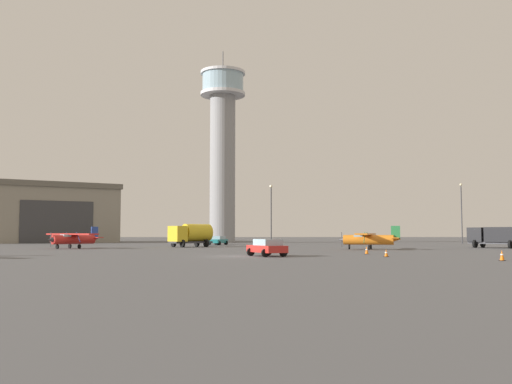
% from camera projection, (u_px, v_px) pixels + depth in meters
% --- Properties ---
extents(ground_plane, '(400.00, 400.00, 0.00)m').
position_uv_depth(ground_plane, '(234.00, 256.00, 45.12)').
color(ground_plane, '#545456').
extents(control_tower, '(8.52, 8.52, 36.65)m').
position_uv_depth(control_tower, '(223.00, 142.00, 107.13)').
color(control_tower, gray).
rests_on(control_tower, ground_plane).
extents(hangar, '(31.03, 29.95, 11.14)m').
position_uv_depth(hangar, '(46.00, 214.00, 110.01)').
color(hangar, gray).
rests_on(hangar, ground_plane).
extents(airplane_red, '(7.65, 6.93, 2.61)m').
position_uv_depth(airplane_red, '(74.00, 238.00, 67.03)').
color(airplane_red, red).
rests_on(airplane_red, ground_plane).
extents(airplane_orange, '(6.95, 8.83, 2.63)m').
position_uv_depth(airplane_orange, '(369.00, 238.00, 63.03)').
color(airplane_orange, orange).
rests_on(airplane_orange, ground_plane).
extents(truck_fuel_tanker_yellow, '(5.87, 5.27, 3.04)m').
position_uv_depth(truck_fuel_tanker_yellow, '(191.00, 234.00, 74.27)').
color(truck_fuel_tanker_yellow, '#38383D').
rests_on(truck_fuel_tanker_yellow, ground_plane).
extents(truck_box_black, '(6.20, 6.58, 2.56)m').
position_uv_depth(truck_box_black, '(498.00, 236.00, 69.21)').
color(truck_box_black, '#38383D').
rests_on(truck_box_black, ground_plane).
extents(car_teal, '(3.12, 4.84, 1.37)m').
position_uv_depth(car_teal, '(218.00, 240.00, 86.15)').
color(car_teal, teal).
rests_on(car_teal, ground_plane).
extents(car_red, '(3.25, 4.41, 1.37)m').
position_uv_depth(car_red, '(267.00, 247.00, 44.73)').
color(car_red, red).
rests_on(car_red, ground_plane).
extents(light_post_west, '(0.44, 0.44, 9.30)m').
position_uv_depth(light_post_west, '(271.00, 209.00, 87.50)').
color(light_post_west, '#38383D').
rests_on(light_post_west, ground_plane).
extents(light_post_east, '(0.44, 0.44, 10.33)m').
position_uv_depth(light_post_east, '(461.00, 208.00, 96.41)').
color(light_post_east, '#38383D').
rests_on(light_post_east, ground_plane).
extents(traffic_cone_near_left, '(0.36, 0.36, 0.74)m').
position_uv_depth(traffic_cone_near_left, '(502.00, 255.00, 37.59)').
color(traffic_cone_near_left, black).
rests_on(traffic_cone_near_left, ground_plane).
extents(traffic_cone_near_right, '(0.36, 0.36, 0.59)m').
position_uv_depth(traffic_cone_near_right, '(386.00, 253.00, 43.72)').
color(traffic_cone_near_right, black).
rests_on(traffic_cone_near_right, ground_plane).
extents(traffic_cone_mid_apron, '(0.36, 0.36, 0.71)m').
position_uv_depth(traffic_cone_mid_apron, '(367.00, 250.00, 49.25)').
color(traffic_cone_mid_apron, black).
rests_on(traffic_cone_mid_apron, ground_plane).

